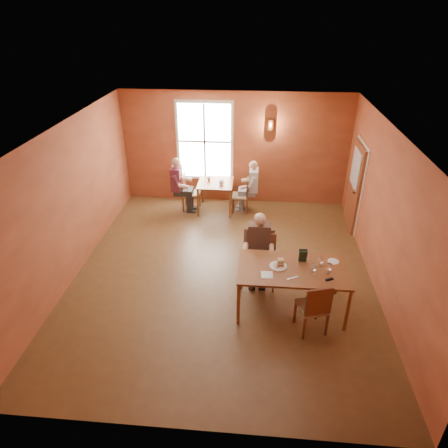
# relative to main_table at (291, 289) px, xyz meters

# --- Properties ---
(ground) EXTENTS (6.00, 7.00, 0.01)m
(ground) POSITION_rel_main_table_xyz_m (-1.30, 0.97, -0.45)
(ground) COLOR brown
(ground) RESTS_ON ground
(wall_back) EXTENTS (6.00, 0.04, 3.00)m
(wall_back) POSITION_rel_main_table_xyz_m (-1.30, 4.47, 1.05)
(wall_back) COLOR brown
(wall_back) RESTS_ON ground
(wall_front) EXTENTS (6.00, 0.04, 3.00)m
(wall_front) POSITION_rel_main_table_xyz_m (-1.30, -2.53, 1.05)
(wall_front) COLOR brown
(wall_front) RESTS_ON ground
(wall_left) EXTENTS (0.04, 7.00, 3.00)m
(wall_left) POSITION_rel_main_table_xyz_m (-4.30, 0.97, 1.05)
(wall_left) COLOR brown
(wall_left) RESTS_ON ground
(wall_right) EXTENTS (0.04, 7.00, 3.00)m
(wall_right) POSITION_rel_main_table_xyz_m (1.70, 0.97, 1.05)
(wall_right) COLOR brown
(wall_right) RESTS_ON ground
(ceiling) EXTENTS (6.00, 7.00, 0.04)m
(ceiling) POSITION_rel_main_table_xyz_m (-1.30, 0.97, 2.55)
(ceiling) COLOR white
(ceiling) RESTS_ON wall_back
(window) EXTENTS (1.36, 0.10, 1.96)m
(window) POSITION_rel_main_table_xyz_m (-2.10, 4.42, 1.25)
(window) COLOR white
(window) RESTS_ON wall_back
(door) EXTENTS (0.12, 1.04, 2.10)m
(door) POSITION_rel_main_table_xyz_m (1.64, 3.27, 0.60)
(door) COLOR maroon
(door) RESTS_ON ground
(wall_sconce) EXTENTS (0.16, 0.16, 0.28)m
(wall_sconce) POSITION_rel_main_table_xyz_m (-0.40, 4.37, 1.75)
(wall_sconce) COLOR brown
(wall_sconce) RESTS_ON wall_back
(main_table) EXTENTS (1.90, 1.07, 0.89)m
(main_table) POSITION_rel_main_table_xyz_m (0.00, 0.00, 0.00)
(main_table) COLOR brown
(main_table) RESTS_ON ground
(chair_diner_main) EXTENTS (0.47, 0.47, 1.06)m
(chair_diner_main) POSITION_rel_main_table_xyz_m (-0.50, 0.65, 0.08)
(chair_diner_main) COLOR #482712
(chair_diner_main) RESTS_ON ground
(diner_main) EXTENTS (0.56, 0.56, 1.40)m
(diner_main) POSITION_rel_main_table_xyz_m (-0.50, 0.62, 0.25)
(diner_main) COLOR #372219
(diner_main) RESTS_ON ground
(chair_empty) EXTENTS (0.56, 0.56, 1.01)m
(chair_empty) POSITION_rel_main_table_xyz_m (0.32, -0.50, 0.06)
(chair_empty) COLOR #5E3514
(chair_empty) RESTS_ON ground
(plate_food) EXTENTS (0.34, 0.34, 0.04)m
(plate_food) POSITION_rel_main_table_xyz_m (-0.25, 0.02, 0.46)
(plate_food) COLOR silver
(plate_food) RESTS_ON main_table
(sandwich) EXTENTS (0.12, 0.12, 0.13)m
(sandwich) POSITION_rel_main_table_xyz_m (-0.22, 0.03, 0.51)
(sandwich) COLOR #B6824A
(sandwich) RESTS_ON main_table
(goblet_a) EXTENTS (0.10, 0.10, 0.20)m
(goblet_a) POSITION_rel_main_table_xyz_m (0.48, 0.09, 0.55)
(goblet_a) COLOR white
(goblet_a) RESTS_ON main_table
(goblet_b) EXTENTS (0.11, 0.11, 0.22)m
(goblet_b) POSITION_rel_main_table_xyz_m (0.58, -0.11, 0.55)
(goblet_b) COLOR white
(goblet_b) RESTS_ON main_table
(goblet_c) EXTENTS (0.11, 0.11, 0.21)m
(goblet_c) POSITION_rel_main_table_xyz_m (0.33, -0.14, 0.55)
(goblet_c) COLOR white
(goblet_c) RESTS_ON main_table
(menu_stand) EXTENTS (0.14, 0.07, 0.24)m
(menu_stand) POSITION_rel_main_table_xyz_m (0.18, 0.23, 0.56)
(menu_stand) COLOR black
(menu_stand) RESTS_ON main_table
(knife) EXTENTS (0.19, 0.11, 0.00)m
(knife) POSITION_rel_main_table_xyz_m (-0.02, -0.28, 0.45)
(knife) COLOR white
(knife) RESTS_ON main_table
(napkin) EXTENTS (0.21, 0.21, 0.01)m
(napkin) POSITION_rel_main_table_xyz_m (-0.45, -0.24, 0.45)
(napkin) COLOR white
(napkin) RESTS_ON main_table
(side_plate) EXTENTS (0.24, 0.24, 0.02)m
(side_plate) POSITION_rel_main_table_xyz_m (0.72, 0.26, 0.45)
(side_plate) COLOR white
(side_plate) RESTS_ON main_table
(sunglasses) EXTENTS (0.14, 0.10, 0.02)m
(sunglasses) POSITION_rel_main_table_xyz_m (0.58, -0.28, 0.45)
(sunglasses) COLOR black
(sunglasses) RESTS_ON main_table
(second_table) EXTENTS (0.91, 0.91, 0.80)m
(second_table) POSITION_rel_main_table_xyz_m (-1.76, 3.82, -0.05)
(second_table) COLOR brown
(second_table) RESTS_ON ground
(chair_diner_white) EXTENTS (0.41, 0.41, 0.93)m
(chair_diner_white) POSITION_rel_main_table_xyz_m (-1.11, 3.82, 0.02)
(chair_diner_white) COLOR #522F1A
(chair_diner_white) RESTS_ON ground
(diner_white) EXTENTS (0.54, 0.54, 1.34)m
(diner_white) POSITION_rel_main_table_xyz_m (-1.08, 3.82, 0.22)
(diner_white) COLOR silver
(diner_white) RESTS_ON ground
(chair_diner_maroon) EXTENTS (0.43, 0.43, 0.98)m
(chair_diner_maroon) POSITION_rel_main_table_xyz_m (-2.41, 3.82, 0.04)
(chair_diner_maroon) COLOR brown
(chair_diner_maroon) RESTS_ON ground
(diner_maroon) EXTENTS (0.57, 0.57, 1.42)m
(diner_maroon) POSITION_rel_main_table_xyz_m (-2.44, 3.82, 0.27)
(diner_maroon) COLOR #541A1B
(diner_maroon) RESTS_ON ground
(cup_a) EXTENTS (0.17, 0.17, 0.10)m
(cup_a) POSITION_rel_main_table_xyz_m (-1.59, 3.70, 0.40)
(cup_a) COLOR white
(cup_a) RESTS_ON second_table
(cup_b) EXTENTS (0.12, 0.12, 0.10)m
(cup_b) POSITION_rel_main_table_xyz_m (-1.94, 3.91, 0.40)
(cup_b) COLOR white
(cup_b) RESTS_ON second_table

